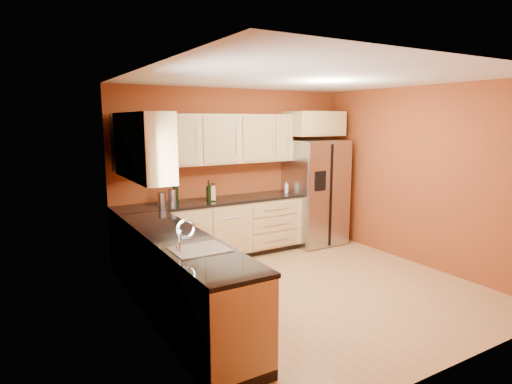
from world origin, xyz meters
TOP-DOWN VIEW (x-y plane):
  - floor at (0.00, 0.00)m, footprint 4.00×4.00m
  - ceiling at (0.00, 0.00)m, footprint 4.00×4.00m
  - wall_back at (0.00, 2.00)m, footprint 4.00×0.04m
  - wall_front at (0.00, -2.00)m, footprint 4.00×0.04m
  - wall_left at (-2.00, 0.00)m, footprint 0.04×4.00m
  - wall_right at (2.00, 0.00)m, footprint 0.04×4.00m
  - base_cabinets_back at (-0.55, 1.70)m, footprint 2.90×0.60m
  - base_cabinets_left at (-1.70, 0.00)m, footprint 0.60×2.80m
  - countertop_back at (-0.55, 1.69)m, footprint 2.90×0.62m
  - countertop_left at (-1.69, 0.00)m, footprint 0.62×2.80m
  - upper_cabinets_back at (-0.25, 1.83)m, footprint 2.30×0.33m
  - upper_cabinets_left at (-1.83, 0.72)m, footprint 0.33×1.35m
  - corner_upper_cabinet at (-1.67, 1.67)m, footprint 0.67×0.67m
  - over_fridge_cabinet at (1.35, 1.70)m, footprint 0.92×0.60m
  - refrigerator at (1.35, 1.62)m, footprint 0.90×0.75m
  - window at (-1.98, -0.50)m, footprint 0.03×0.90m
  - sink_faucet at (-1.69, -0.50)m, footprint 0.50×0.42m
  - canister_left at (-1.31, 1.75)m, footprint 0.11×0.11m
  - canister_right at (-1.15, 1.73)m, footprint 0.17×0.17m
  - wine_bottle_a at (-1.11, 1.71)m, footprint 0.10×0.10m
  - wine_bottle_b at (-0.63, 1.62)m, footprint 0.09×0.09m
  - knife_block at (-0.56, 1.69)m, footprint 0.14×0.13m
  - soap_dispenser at (0.80, 1.69)m, footprint 0.08×0.08m

SIDE VIEW (x-z plane):
  - floor at x=0.00m, z-range 0.00..0.00m
  - base_cabinets_back at x=-0.55m, z-range 0.00..0.88m
  - base_cabinets_left at x=-1.70m, z-range 0.00..0.88m
  - refrigerator at x=1.35m, z-range 0.00..1.78m
  - countertop_back at x=-0.55m, z-range 0.88..0.92m
  - countertop_left at x=-1.69m, z-range 0.88..0.92m
  - soap_dispenser at x=0.80m, z-range 0.92..1.10m
  - canister_left at x=-1.31m, z-range 0.92..1.10m
  - canister_right at x=-1.15m, z-range 0.92..1.13m
  - knife_block at x=-0.56m, z-range 0.92..1.14m
  - sink_faucet at x=-1.69m, z-range 0.92..1.22m
  - wine_bottle_b at x=-0.63m, z-range 0.92..1.24m
  - wine_bottle_a at x=-1.11m, z-range 0.92..1.29m
  - wall_back at x=0.00m, z-range 0.00..2.60m
  - wall_front at x=0.00m, z-range 0.00..2.60m
  - wall_left at x=-2.00m, z-range 0.00..2.60m
  - wall_right at x=2.00m, z-range 0.00..2.60m
  - window at x=-1.98m, z-range 1.05..2.05m
  - upper_cabinets_back at x=-0.25m, z-range 1.45..2.20m
  - upper_cabinets_left at x=-1.83m, z-range 1.45..2.20m
  - corner_upper_cabinet at x=-1.67m, z-range 1.45..2.20m
  - over_fridge_cabinet at x=1.35m, z-range 1.85..2.25m
  - ceiling at x=0.00m, z-range 2.60..2.60m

